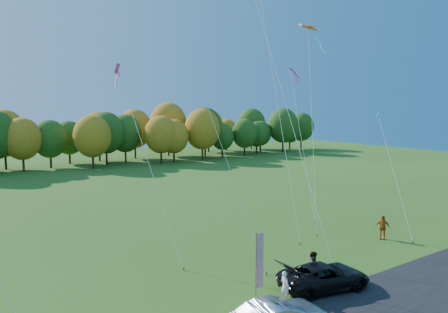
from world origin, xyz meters
TOP-DOWN VIEW (x-y plane):
  - ground at (0.00, 0.00)m, footprint 160.00×160.00m
  - tree_line at (0.00, 55.00)m, footprint 116.00×12.00m
  - black_suv at (2.18, -0.72)m, footprint 5.66×3.51m
  - person_tailgate_a at (-0.70, -0.60)m, footprint 0.42×0.62m
  - person_tailgate_b at (2.13, 0.08)m, footprint 1.12×1.19m
  - person_east at (12.83, 3.06)m, footprint 0.94×1.17m
  - feather_flag at (-2.06, -0.08)m, footprint 0.52×0.09m
  - kite_delta_blue at (-1.53, 7.97)m, footprint 6.34×11.75m
  - kite_parafoil_orange at (8.30, 11.75)m, footprint 4.97×12.71m
  - kite_delta_red at (5.05, 8.37)m, footprint 2.90×11.61m
  - kite_parafoil_rainbow at (11.72, 9.60)m, footprint 6.76×6.96m
  - kite_diamond_white at (12.65, 11.76)m, footprint 2.18×5.84m
  - kite_diamond_pink at (-3.53, 9.83)m, footprint 1.85×7.74m
  - kite_diamond_blue_low at (15.00, 3.70)m, footprint 2.94×5.75m

SIDE VIEW (x-z plane):
  - ground at x=0.00m, z-range 0.00..0.00m
  - tree_line at x=0.00m, z-range -5.00..5.00m
  - black_suv at x=2.18m, z-range 0.00..1.46m
  - person_tailgate_a at x=-0.70m, z-range 0.00..1.64m
  - person_east at x=12.83m, z-range 0.00..1.86m
  - person_tailgate_b at x=2.13m, z-range 0.00..1.95m
  - feather_flag at x=-2.06m, z-range 0.43..4.31m
  - kite_diamond_blue_low at x=15.00m, z-range -0.20..9.82m
  - kite_diamond_pink at x=-3.53m, z-range -0.19..13.38m
  - kite_diamond_white at x=12.65m, z-range -0.19..14.53m
  - kite_parafoil_rainbow at x=11.72m, z-range -0.16..17.93m
  - kite_delta_blue at x=-1.53m, z-range -0.55..28.41m
  - kite_parafoil_orange at x=8.30m, z-range -0.12..32.45m
  - kite_delta_red at x=5.05m, z-range 4.51..29.01m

